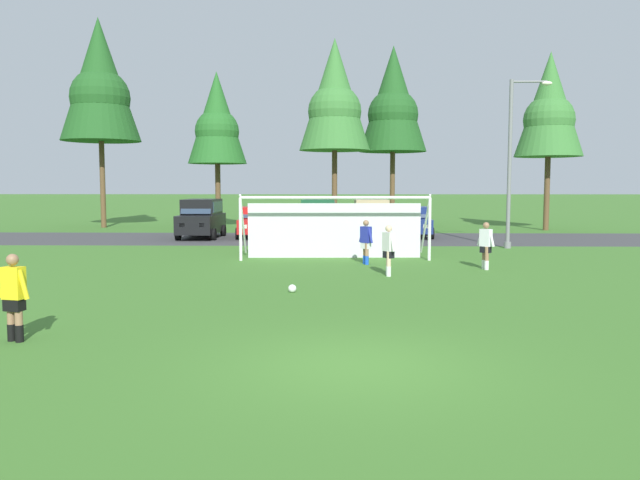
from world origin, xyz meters
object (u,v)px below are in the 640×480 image
player_defender_far (366,242)px  parked_car_slot_left (256,222)px  parked_car_slot_far_left (202,218)px  referee (14,298)px  parked_car_slot_center_left (319,218)px  parked_car_slot_center (371,218)px  parked_car_slot_center_right (413,222)px  soccer_goal (335,226)px  soccer_ball (292,288)px  player_striker_near (486,246)px  player_midfield_center (389,250)px  street_lamp (513,162)px

player_defender_far → parked_car_slot_left: 13.23m
parked_car_slot_far_left → referee: bearing=-86.4°
parked_car_slot_far_left → parked_car_slot_center_left: 6.51m
parked_car_slot_center → parked_car_slot_center_right: 2.69m
parked_car_slot_far_left → soccer_goal: bearing=-52.5°
soccer_ball → parked_car_slot_left: bearing=100.2°
player_striker_near → parked_car_slot_far_left: bearing=134.5°
player_striker_near → parked_car_slot_center_left: bearing=115.6°
soccer_goal → parked_car_slot_center: (2.01, 9.37, -0.18)m
referee → parked_car_slot_center_left: bearing=77.7°
referee → parked_car_slot_far_left: (-1.47, 23.28, 0.29)m
soccer_goal → player_midfield_center: (1.74, -4.89, -0.47)m
player_defender_far → parked_car_slot_far_left: parked_car_slot_far_left is taller
soccer_ball → parked_car_slot_center: parked_car_slot_center is taller
referee → parked_car_slot_center_left: size_ratio=0.36×
soccer_ball → player_midfield_center: player_midfield_center is taller
referee → parked_car_slot_far_left: size_ratio=0.36×
soccer_goal → street_lamp: size_ratio=0.97×
player_defender_far → parked_car_slot_left: parked_car_slot_left is taller
parked_car_slot_left → parked_car_slot_center_left: size_ratio=0.93×
parked_car_slot_center → parked_car_slot_center_right: size_ratio=1.08×
parked_car_slot_far_left → parked_car_slot_center: size_ratio=1.00×
soccer_ball → soccer_goal: soccer_goal is taller
player_striker_near → player_defender_far: size_ratio=1.00×
parked_car_slot_center_right → soccer_goal: bearing=-112.9°
soccer_goal → parked_car_slot_center_left: size_ratio=1.62×
soccer_goal → parked_car_slot_left: 11.01m
player_striker_near → parked_car_slot_far_left: (-12.63, 12.88, 0.29)m
player_striker_near → referee: bearing=-137.0°
parked_car_slot_left → street_lamp: (12.64, -5.82, 3.13)m
player_striker_near → parked_car_slot_center: 13.01m
player_defender_far → parked_car_slot_center_left: 11.64m
parked_car_slot_center_left → player_midfield_center: bearing=-79.7°
referee → player_striker_near: 15.26m
soccer_ball → player_striker_near: player_striker_near is taller
parked_car_slot_left → street_lamp: bearing=-24.7°
parked_car_slot_center_left → parked_car_slot_center_right: size_ratio=1.08×
player_midfield_center → parked_car_slot_center: bearing=88.9°
parked_car_slot_center_left → player_defender_far: bearing=-79.9°
player_defender_far → parked_car_slot_center: 11.33m
soccer_goal → parked_car_slot_far_left: 12.16m
soccer_ball → parked_car_slot_center_right: parked_car_slot_center_right is taller
player_defender_far → street_lamp: street_lamp is taller
player_midfield_center → parked_car_slot_center_right: parked_car_slot_center_right is taller
soccer_goal → parked_car_slot_far_left: (-7.39, 9.65, -0.18)m
soccer_ball → player_midfield_center: (2.88, 3.25, 0.71)m
player_midfield_center → parked_car_slot_left: size_ratio=0.38×
referee → player_defender_far: same height
player_midfield_center → player_striker_near: bearing=25.5°
soccer_ball → soccer_goal: bearing=82.0°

